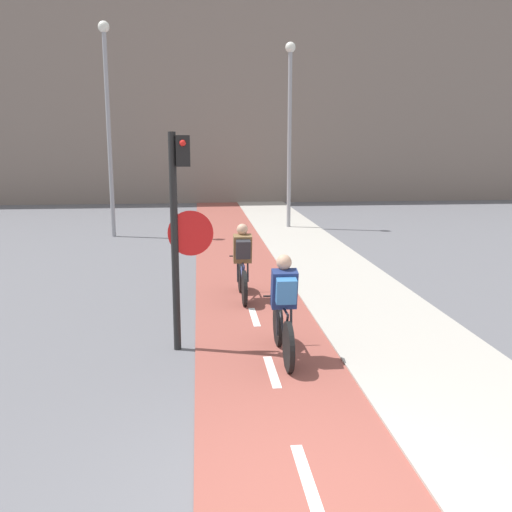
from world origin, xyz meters
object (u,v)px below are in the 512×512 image
at_px(cyclist_near, 284,311).
at_px(street_lamp_sidewalk, 290,116).
at_px(cyclist_far, 243,264).
at_px(traffic_light_pole, 180,219).
at_px(street_lamp_far, 108,108).

bearing_deg(cyclist_near, street_lamp_sidewalk, 80.72).
xyz_separation_m(cyclist_near, cyclist_far, (-0.34, 3.25, -0.00)).
relative_size(traffic_light_pole, street_lamp_sidewalk, 0.50).
xyz_separation_m(traffic_light_pole, cyclist_far, (1.12, 2.70, -1.29)).
xyz_separation_m(street_lamp_sidewalk, cyclist_far, (-2.43, -9.52, -3.28)).
bearing_deg(traffic_light_pole, street_lamp_sidewalk, 73.80).
bearing_deg(street_lamp_far, cyclist_near, -70.62).
distance_m(street_lamp_sidewalk, cyclist_far, 10.36).
bearing_deg(cyclist_near, street_lamp_far, 109.38).
xyz_separation_m(traffic_light_pole, street_lamp_far, (-2.57, 10.93, 2.16)).
bearing_deg(traffic_light_pole, cyclist_near, -20.50).
bearing_deg(traffic_light_pole, cyclist_far, 67.44).
bearing_deg(cyclist_far, traffic_light_pole, -112.56).
relative_size(street_lamp_sidewalk, cyclist_far, 3.76).
relative_size(street_lamp_far, cyclist_near, 3.89).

